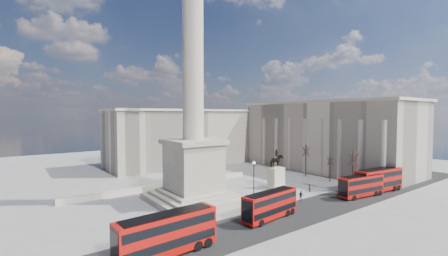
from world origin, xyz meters
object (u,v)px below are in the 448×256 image
red_bus_b (270,205)px  equestrian_statue (276,174)px  nelsons_column (193,127)px  pedestrian_walking (346,186)px  red_bus_a (168,234)px  pedestrian_crossing (301,196)px  pedestrian_standing (309,188)px  red_bus_d (379,180)px  victorian_lamp (254,176)px  red_bus_c (361,186)px

red_bus_b → equestrian_statue: 18.82m
nelsons_column → pedestrian_walking: size_ratio=28.36×
red_bus_a → pedestrian_crossing: 28.18m
red_bus_b → pedestrian_walking: bearing=0.1°
equestrian_statue → pedestrian_crossing: bearing=-109.9°
red_bus_a → pedestrian_crossing: size_ratio=6.55×
red_bus_a → pedestrian_standing: red_bus_a is taller
red_bus_d → victorian_lamp: size_ratio=1.72×
red_bus_a → victorian_lamp: bearing=23.0°
pedestrian_standing → pedestrian_crossing: bearing=26.9°
red_bus_a → equestrian_statue: 34.04m
red_bus_c → equestrian_statue: (-7.73, 14.00, 0.68)m
red_bus_d → victorian_lamp: bearing=160.4°
red_bus_c → red_bus_d: red_bus_d is taller
red_bus_b → red_bus_d: (27.92, -1.71, 0.29)m
nelsons_column → red_bus_a: nelsons_column is taller
red_bus_b → red_bus_c: bearing=-10.7°
victorian_lamp → pedestrian_standing: bearing=-15.8°
pedestrian_crossing → victorian_lamp: bearing=16.8°
victorian_lamp → pedestrian_crossing: victorian_lamp is taller
red_bus_a → red_bus_c: red_bus_a is taller
nelsons_column → pedestrian_walking: 32.84m
pedestrian_walking → pedestrian_standing: (-7.00, 3.46, -0.12)m
victorian_lamp → pedestrian_walking: size_ratio=3.80×
victorian_lamp → red_bus_a: bearing=-153.5°
red_bus_b → pedestrian_walking: 24.02m
red_bus_c → red_bus_b: bearing=-176.1°
nelsons_column → victorian_lamp: 14.12m
equestrian_statue → pedestrian_walking: 13.85m
red_bus_c → victorian_lamp: bearing=154.1°
red_bus_a → red_bus_c: 38.74m
equestrian_statue → pedestrian_standing: (2.74, -6.20, -1.99)m
pedestrian_standing → red_bus_d: bearing=145.3°
pedestrian_walking → pedestrian_standing: size_ratio=1.15×
red_bus_b → victorian_lamp: size_ratio=1.51×
nelsons_column → victorian_lamp: nelsons_column is taller
equestrian_statue → red_bus_b: bearing=-138.5°
pedestrian_walking → nelsons_column: bearing=153.7°
nelsons_column → red_bus_a: size_ratio=4.36×
red_bus_a → pedestrian_crossing: (27.71, 4.91, -1.53)m
nelsons_column → victorian_lamp: size_ratio=7.47×
pedestrian_crossing → red_bus_d: bearing=-131.1°
red_bus_d → red_bus_a: bearing=-173.3°
nelsons_column → red_bus_b: size_ratio=4.95×
nelsons_column → pedestrian_walking: nelsons_column is taller
nelsons_column → red_bus_b: nelsons_column is taller
red_bus_a → red_bus_b: bearing=1.7°
nelsons_column → red_bus_c: bearing=-31.1°
victorian_lamp → red_bus_c: bearing=-33.8°
victorian_lamp → pedestrian_standing: size_ratio=4.37×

